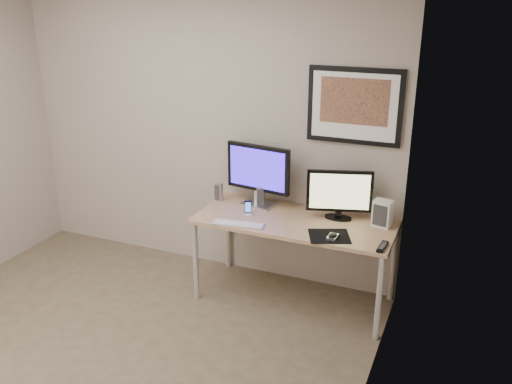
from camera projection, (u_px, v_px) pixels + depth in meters
The scene contains 14 objects.
floor at pixel (97, 363), 3.82m from camera, with size 3.60×3.60×0.00m, color brown.
room at pixel (115, 121), 3.64m from camera, with size 3.60×3.60×3.60m.
desk at pixel (295, 227), 4.39m from camera, with size 1.60×0.70×0.73m.
framed_art at pixel (354, 106), 4.22m from camera, with size 0.75×0.04×0.60m.
monitor_large at pixel (258, 173), 4.56m from camera, with size 0.59×0.23×0.54m.
monitor_tv at pixel (339, 193), 4.31m from camera, with size 0.51×0.18×0.41m.
speaker_left at pixel (219, 192), 4.75m from camera, with size 0.07×0.07×0.16m, color #ADADB2.
speaker_right at pixel (261, 196), 4.63m from camera, with size 0.07×0.07×0.18m, color #ADADB2.
phone_dock at pixel (248, 208), 4.45m from camera, with size 0.06×0.06×0.13m, color black.
keyboard at pixel (238, 224), 4.27m from camera, with size 0.42×0.11×0.01m, color #B9B9BD.
mousepad at pixel (329, 236), 4.07m from camera, with size 0.30×0.27×0.00m, color black.
mouse at pixel (333, 236), 4.03m from camera, with size 0.06×0.11×0.04m, color black.
remote at pixel (383, 246), 3.88m from camera, with size 0.05×0.18×0.02m, color black.
fan_unit at pixel (383, 213), 4.21m from camera, with size 0.14×0.10×0.22m, color silver.
Camera 1 is at (2.26, -2.48, 2.45)m, focal length 38.00 mm.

